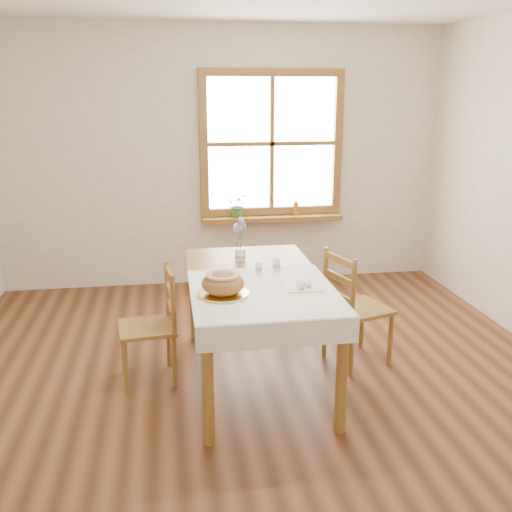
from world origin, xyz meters
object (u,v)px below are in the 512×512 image
(dining_table, at_px, (256,289))
(bread_plate, at_px, (223,294))
(chair_right, at_px, (358,307))
(chair_left, at_px, (147,326))
(flower_vase, at_px, (240,255))

(dining_table, distance_m, bread_plate, 0.44)
(dining_table, distance_m, chair_right, 0.83)
(dining_table, bearing_deg, bread_plate, -126.56)
(dining_table, height_order, bread_plate, bread_plate)
(chair_right, xyz_separation_m, bread_plate, (-1.04, -0.49, 0.34))
(chair_left, height_order, flower_vase, flower_vase)
(bread_plate, bearing_deg, chair_right, 25.34)
(chair_left, height_order, chair_right, chair_right)
(dining_table, relative_size, chair_right, 1.85)
(chair_left, distance_m, bread_plate, 0.76)
(dining_table, height_order, flower_vase, flower_vase)
(dining_table, xyz_separation_m, bread_plate, (-0.26, -0.35, 0.10))
(chair_right, height_order, bread_plate, chair_right)
(dining_table, bearing_deg, chair_right, 10.62)
(chair_right, distance_m, flower_vase, 0.95)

